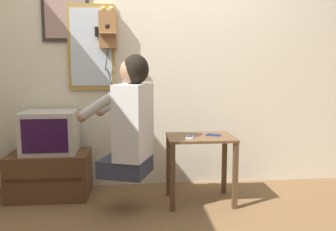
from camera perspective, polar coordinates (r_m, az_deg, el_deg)
wall_back at (r=3.49m, az=-1.75°, el=9.55°), size 6.80×0.05×2.55m
side_table at (r=3.09m, az=5.22°, el=-5.66°), size 0.57×0.42×0.58m
person at (r=2.83m, az=-6.06°, el=-0.67°), size 0.61×0.53×0.97m
tv_stand at (r=3.43m, az=-18.42°, el=-8.97°), size 0.70×0.43×0.41m
television at (r=3.35m, az=-18.40°, el=-2.53°), size 0.47×0.38×0.37m
wall_phone_antique at (r=3.42m, az=-9.62°, el=13.51°), size 0.20×0.18×0.75m
framed_picture at (r=3.53m, az=-16.11°, el=14.87°), size 0.43×0.03×0.44m
wall_mirror at (r=3.47m, az=-12.19°, el=10.64°), size 0.43×0.03×0.80m
cell_phone_held at (r=2.99m, az=3.55°, el=-3.43°), size 0.09×0.14×0.01m
cell_phone_spare at (r=3.10m, az=7.25°, el=-3.07°), size 0.14×0.10×0.01m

